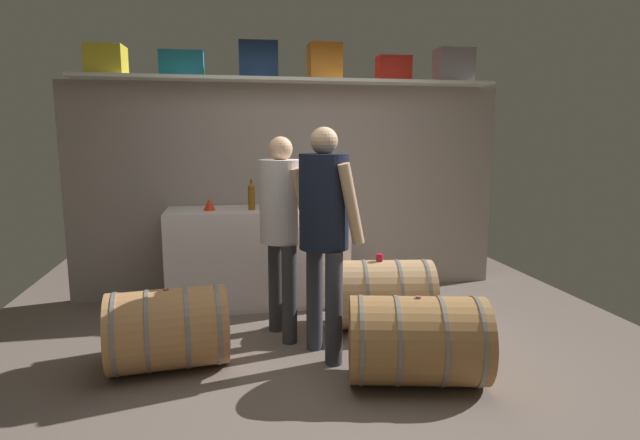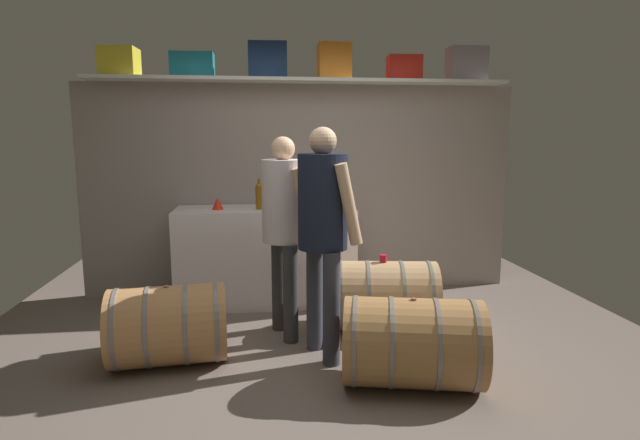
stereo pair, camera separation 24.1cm
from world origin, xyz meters
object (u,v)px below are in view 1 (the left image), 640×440
at_px(toolcase_orange, 324,62).
at_px(wine_bottle_amber, 251,196).
at_px(red_funnel, 209,204).
at_px(tasting_cup, 379,257).
at_px(wine_bottle_green, 286,193).
at_px(toolcase_yellow, 106,60).
at_px(toolcase_teal, 182,64).
at_px(wine_barrel_flank, 417,340).
at_px(toolcase_navy, 259,60).
at_px(wine_bottle_dark, 297,193).
at_px(wine_glass, 290,199).
at_px(wine_barrel_near, 380,294).
at_px(work_cabinet, 258,256).
at_px(toolcase_grey, 453,66).
at_px(toolcase_red, 393,69).
at_px(visitor_tasting, 325,219).
at_px(wine_barrel_far, 168,329).
at_px(winemaker_pouring, 282,216).

distance_m(toolcase_orange, wine_bottle_amber, 1.52).
xyz_separation_m(red_funnel, tasting_cup, (1.41, -0.80, -0.38)).
bearing_deg(wine_bottle_green, toolcase_yellow, 174.25).
bearing_deg(toolcase_teal, wine_barrel_flank, -52.15).
bearing_deg(toolcase_navy, wine_bottle_dark, -36.90).
height_order(wine_glass, wine_barrel_near, wine_glass).
height_order(work_cabinet, wine_bottle_green, wine_bottle_green).
relative_size(toolcase_yellow, toolcase_grey, 0.88).
bearing_deg(toolcase_red, wine_bottle_amber, -164.41).
bearing_deg(visitor_tasting, toolcase_red, 129.94).
distance_m(toolcase_navy, toolcase_red, 1.36).
bearing_deg(toolcase_red, wine_glass, -158.22).
bearing_deg(wine_barrel_near, toolcase_teal, 155.09).
distance_m(wine_bottle_green, wine_bottle_dark, 0.15).
height_order(wine_glass, wine_barrel_far, wine_glass).
bearing_deg(wine_barrel_far, wine_bottle_amber, 55.87).
relative_size(tasting_cup, visitor_tasting, 0.04).
height_order(toolcase_teal, toolcase_red, toolcase_red).
xyz_separation_m(toolcase_orange, wine_bottle_dark, (-0.32, -0.28, -1.26)).
height_order(toolcase_red, wine_bottle_green, toolcase_red).
bearing_deg(wine_barrel_far, wine_barrel_near, 9.65).
bearing_deg(tasting_cup, wine_bottle_amber, 143.08).
bearing_deg(wine_bottle_green, toolcase_red, 8.27).
xyz_separation_m(wine_bottle_green, wine_barrel_flank, (0.63, -1.92, -0.78)).
bearing_deg(visitor_tasting, winemaker_pouring, -166.38).
xyz_separation_m(wine_bottle_dark, tasting_cup, (0.58, -0.80, -0.47)).
height_order(red_funnel, wine_barrel_flank, red_funnel).
xyz_separation_m(wine_bottle_amber, winemaker_pouring, (0.20, -0.80, -0.08)).
xyz_separation_m(wine_barrel_far, visitor_tasting, (1.13, -0.00, 0.75)).
bearing_deg(wine_barrel_near, wine_barrel_flank, -84.94).
bearing_deg(toolcase_red, visitor_tasting, -119.35).
height_order(toolcase_yellow, wine_bottle_green, toolcase_yellow).
xyz_separation_m(toolcase_teal, wine_glass, (0.97, -0.36, -1.26)).
xyz_separation_m(toolcase_grey, red_funnel, (-2.51, -0.27, -1.35)).
xyz_separation_m(toolcase_grey, wine_bottle_dark, (-1.68, -0.28, -1.26)).
xyz_separation_m(toolcase_navy, wine_bottle_dark, (0.33, -0.28, -1.26)).
bearing_deg(wine_barrel_far, toolcase_teal, 81.88).
bearing_deg(work_cabinet, visitor_tasting, -73.19).
bearing_deg(wine_bottle_green, tasting_cup, -53.43).
distance_m(toolcase_orange, red_funnel, 1.80).
relative_size(toolcase_orange, tasting_cup, 5.69).
bearing_deg(toolcase_navy, toolcase_yellow, -176.76).
relative_size(toolcase_grey, wine_barrel_flank, 0.37).
distance_m(toolcase_grey, wine_bottle_dark, 2.12).
xyz_separation_m(wine_bottle_green, winemaker_pouring, (-0.15, -0.95, -0.08)).
bearing_deg(visitor_tasting, wine_barrel_flank, 27.29).
bearing_deg(wine_glass, toolcase_yellow, 167.61).
bearing_deg(wine_bottle_dark, toolcase_grey, 9.37).
xyz_separation_m(wine_barrel_flank, tasting_cup, (0.05, 1.01, 0.32)).
relative_size(toolcase_teal, toolcase_red, 1.21).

